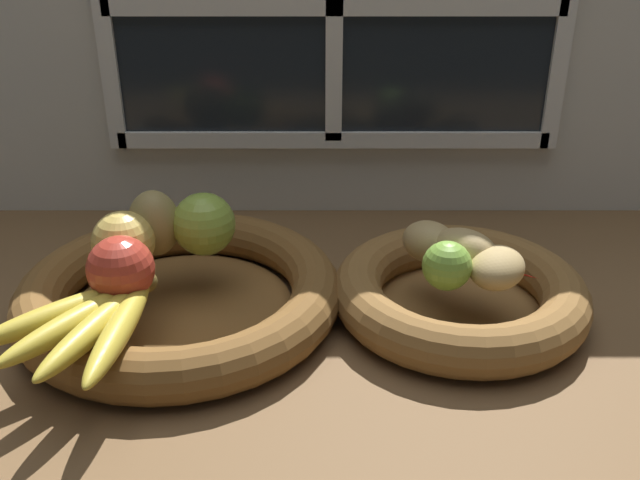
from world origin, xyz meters
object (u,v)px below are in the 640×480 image
fruit_bowl_right (459,294)px  potato_oblong (430,242)px  pear_brown (154,223)px  banana_bunch_front (91,321)px  apple_golden_left (124,242)px  potato_large (464,251)px  chili_pepper (477,262)px  potato_small (497,268)px  fruit_bowl_left (181,294)px  lime_near (447,266)px  apple_green_back (204,224)px  apple_red_front (121,269)px

fruit_bowl_right → potato_oblong: bearing=142.1°
pear_brown → banana_bunch_front: size_ratio=0.41×
apple_golden_left → banana_bunch_front: (-0.25, -12.96, -2.27)cm
banana_bunch_front → potato_oblong: potato_oblong is taller
potato_large → chili_pepper: size_ratio=0.55×
fruit_bowl_right → potato_large: bearing=-90.0°
potato_small → fruit_bowl_right: bearing=135.0°
fruit_bowl_left → chili_pepper: size_ratio=2.62×
pear_brown → potato_small: bearing=-10.9°
pear_brown → fruit_bowl_left: bearing=-53.6°
potato_large → fruit_bowl_left: bearing=-180.0°
apple_golden_left → potato_large: apple_golden_left is taller
potato_oblong → lime_near: (0.99, -6.52, 0.33)cm
pear_brown → lime_near: size_ratio=1.47×
chili_pepper → apple_golden_left: bearing=-147.3°
apple_golden_left → chili_pepper: (40.61, 0.21, -2.75)cm
potato_small → apple_green_back: bearing=166.7°
chili_pepper → fruit_bowl_right: bearing=-129.6°
fruit_bowl_right → pear_brown: bearing=173.0°
apple_green_back → potato_large: apple_green_back is taller
apple_red_front → potato_oblong: (33.91, 8.77, -1.16)cm
banana_bunch_front → potato_large: 41.01cm
potato_large → chili_pepper: 2.63cm
apple_red_front → potato_small: (40.55, 2.92, -1.43)cm
potato_small → lime_near: 5.72cm
fruit_bowl_right → lime_near: (-2.52, -3.78, 5.80)cm
fruit_bowl_right → chili_pepper: 4.34cm
banana_bunch_front → potato_small: (42.14, 9.45, 0.84)cm
fruit_bowl_left → apple_green_back: bearing=61.6°
apple_green_back → fruit_bowl_right: bearing=-8.9°
fruit_bowl_left → apple_green_back: 8.72cm
fruit_bowl_left → chili_pepper: bearing=1.0°
apple_red_front → apple_green_back: bearing=56.3°
fruit_bowl_left → pear_brown: (-3.26, 4.42, 7.12)cm
fruit_bowl_right → apple_golden_left: 39.33cm
fruit_bowl_left → fruit_bowl_right: (32.80, 0.00, 0.02)cm
potato_oblong → chili_pepper: potato_oblong is taller
potato_small → potato_large: potato_large is taller
apple_green_back → pear_brown: bearing=-176.9°
apple_golden_left → chili_pepper: size_ratio=0.49×
fruit_bowl_right → potato_large: size_ratio=3.73×
banana_bunch_front → lime_near: (36.49, 8.79, 1.43)cm
banana_bunch_front → fruit_bowl_right: bearing=17.9°
fruit_bowl_right → lime_near: size_ratio=5.43×
apple_red_front → lime_near: bearing=3.7°
apple_red_front → potato_large: apple_red_front is taller
apple_golden_left → potato_small: 42.06cm
apple_golden_left → lime_near: size_ratio=1.30×
apple_red_front → potato_large: (37.42, 6.04, -0.98)cm
lime_near → apple_green_back: bearing=162.9°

